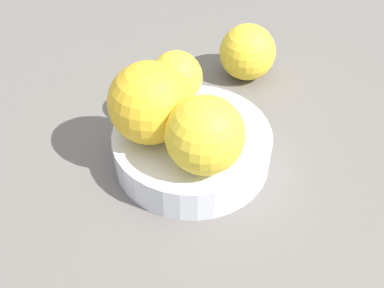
% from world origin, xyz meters
% --- Properties ---
extents(ground_plane, '(1.10, 1.10, 0.02)m').
position_xyz_m(ground_plane, '(0.00, 0.00, -0.01)').
color(ground_plane, '#66605B').
extents(fruit_bowl, '(0.18, 0.18, 0.04)m').
position_xyz_m(fruit_bowl, '(0.00, 0.00, 0.02)').
color(fruit_bowl, silver).
rests_on(fruit_bowl, ground_plane).
extents(orange_in_bowl_0, '(0.08, 0.08, 0.08)m').
position_xyz_m(orange_in_bowl_0, '(-0.04, -0.02, 0.08)').
color(orange_in_bowl_0, yellow).
rests_on(orange_in_bowl_0, fruit_bowl).
extents(orange_in_bowl_1, '(0.09, 0.09, 0.09)m').
position_xyz_m(orange_in_bowl_1, '(-0.01, 0.04, 0.08)').
color(orange_in_bowl_1, yellow).
rests_on(orange_in_bowl_1, fruit_bowl).
extents(orange_in_bowl_2, '(0.06, 0.06, 0.06)m').
position_xyz_m(orange_in_bowl_2, '(0.06, 0.03, 0.07)').
color(orange_in_bowl_2, yellow).
rests_on(orange_in_bowl_2, fruit_bowl).
extents(orange_loose_0, '(0.08, 0.08, 0.08)m').
position_xyz_m(orange_loose_0, '(0.17, -0.05, 0.04)').
color(orange_loose_0, yellow).
rests_on(orange_loose_0, ground_plane).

